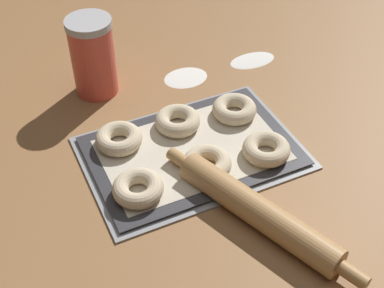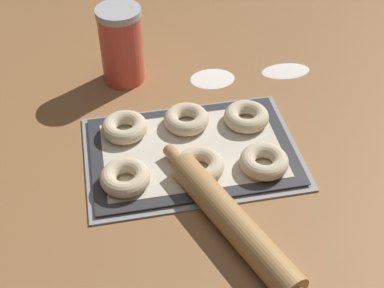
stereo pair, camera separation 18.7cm
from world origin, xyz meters
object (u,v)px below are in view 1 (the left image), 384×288
object	(u,v)px
bagel_front_left	(138,188)
flour_canister	(93,57)
bagel_back_right	(234,109)
bagel_front_right	(266,149)
baking_tray	(192,152)
rolling_pin	(258,211)
bagel_back_center	(178,121)
bagel_back_left	(119,139)
bagel_front_center	(207,164)

from	to	relation	value
bagel_front_left	flour_canister	distance (m)	0.35
bagel_front_left	bagel_back_right	world-z (taller)	same
bagel_front_right	baking_tray	bearing A→B (deg)	149.12
rolling_pin	bagel_front_left	bearing A→B (deg)	140.45
bagel_back_center	flour_canister	distance (m)	0.24
bagel_front_right	rolling_pin	world-z (taller)	rolling_pin
bagel_back_center	bagel_back_left	bearing A→B (deg)	-179.69
flour_canister	baking_tray	bearing A→B (deg)	-69.60
baking_tray	bagel_back_center	size ratio (longest dim) A/B	4.51
bagel_front_left	bagel_front_right	bearing A→B (deg)	-2.02
bagel_back_left	bagel_back_right	xyz separation A→B (m)	(0.25, -0.02, 0.00)
bagel_front_left	bagel_front_center	distance (m)	0.14
baking_tray	bagel_front_center	distance (m)	0.07
baking_tray	bagel_back_center	bearing A→B (deg)	87.47
bagel_front_center	bagel_back_right	bearing A→B (deg)	44.28
baking_tray	bagel_back_right	xyz separation A→B (m)	(0.13, 0.06, 0.02)
bagel_front_center	bagel_back_left	world-z (taller)	same
bagel_front_center	bagel_front_right	xyz separation A→B (m)	(0.12, -0.01, 0.00)
bagel_back_center	flour_canister	size ratio (longest dim) A/B	0.52
bagel_back_center	bagel_front_right	bearing A→B (deg)	-51.33
bagel_front_left	bagel_back_right	bearing A→B (deg)	25.37
bagel_front_center	bagel_front_right	distance (m)	0.12
bagel_back_center	bagel_back_right	size ratio (longest dim) A/B	1.00
bagel_front_center	bagel_back_right	distance (m)	0.17
bagel_front_center	flour_canister	bearing A→B (deg)	107.31
baking_tray	bagel_back_center	world-z (taller)	bagel_back_center
baking_tray	bagel_front_left	distance (m)	0.15
bagel_front_right	bagel_back_right	size ratio (longest dim) A/B	1.00
bagel_front_right	bagel_front_center	bearing A→B (deg)	173.93
bagel_back_left	bagel_back_right	world-z (taller)	same
baking_tray	bagel_front_left	bearing A→B (deg)	-154.76
bagel_front_center	flour_canister	size ratio (longest dim) A/B	0.52
bagel_back_left	bagel_back_center	xyz separation A→B (m)	(0.13, 0.00, 0.00)
rolling_pin	flour_canister	bearing A→B (deg)	105.46
bagel_back_right	rolling_pin	size ratio (longest dim) A/B	0.23
baking_tray	bagel_back_left	bearing A→B (deg)	148.58
bagel_front_left	rolling_pin	bearing A→B (deg)	-39.55
bagel_back_left	baking_tray	bearing A→B (deg)	-31.42
bagel_front_right	flour_canister	size ratio (longest dim) A/B	0.52
bagel_front_center	bagel_back_right	world-z (taller)	same
baking_tray	bagel_back_right	bearing A→B (deg)	25.50
bagel_front_center	bagel_back_right	xyz separation A→B (m)	(0.13, 0.12, 0.00)
bagel_front_left	rolling_pin	distance (m)	0.22
bagel_back_right	flour_canister	distance (m)	0.33
bagel_back_left	bagel_front_center	bearing A→B (deg)	-47.33
bagel_front_center	baking_tray	bearing A→B (deg)	91.97
bagel_back_left	flour_canister	bearing A→B (deg)	84.57
baking_tray	flour_canister	bearing A→B (deg)	110.40
flour_canister	bagel_back_left	bearing A→B (deg)	-95.43
bagel_back_left	flour_canister	distance (m)	0.22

